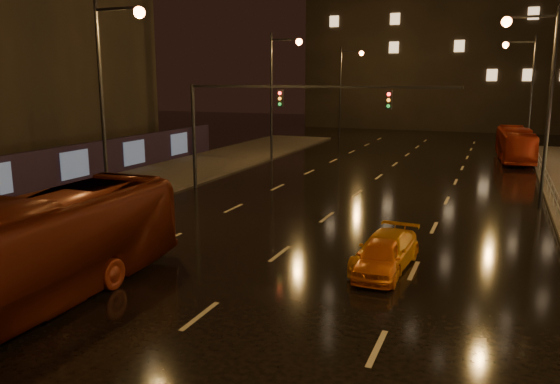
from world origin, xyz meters
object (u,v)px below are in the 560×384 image
object	(u,v)px
bus_red	(21,256)
taxi_far	(386,251)
taxi_near	(381,258)
bus_curb	(515,144)

from	to	relation	value
bus_red	taxi_far	distance (m)	11.62
taxi_near	taxi_far	xyz separation A→B (m)	(0.00, 0.85, -0.01)
taxi_far	bus_curb	bearing A→B (deg)	86.18
bus_curb	taxi_near	size ratio (longest dim) A/B	2.70
bus_curb	taxi_far	xyz separation A→B (m)	(-4.63, -29.62, -0.74)
bus_curb	taxi_near	distance (m)	30.82
bus_red	taxi_near	xyz separation A→B (m)	(8.76, 6.72, -1.03)
taxi_near	taxi_far	distance (m)	0.85
bus_red	taxi_far	xyz separation A→B (m)	(8.76, 7.57, -1.04)
bus_red	taxi_near	bearing A→B (deg)	36.83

